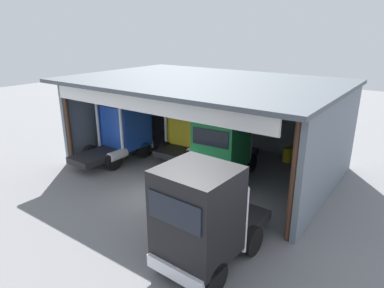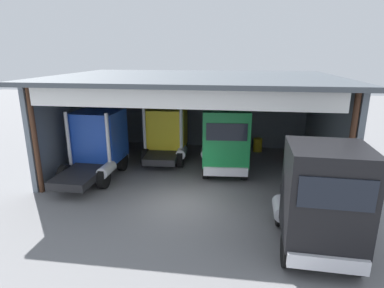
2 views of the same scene
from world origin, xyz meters
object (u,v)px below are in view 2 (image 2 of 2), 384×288
at_px(truck_green_right_bay, 225,140).
at_px(tool_cart, 293,149).
at_px(truck_black_left_bay, 321,200).
at_px(oil_drum, 258,145).
at_px(truck_blue_center_bay, 97,143).
at_px(truck_yellow_center_left_bay, 166,132).

relative_size(truck_green_right_bay, tool_cart, 4.97).
bearing_deg(truck_black_left_bay, oil_drum, -81.61).
distance_m(truck_blue_center_bay, oil_drum, 10.39).
relative_size(truck_yellow_center_left_bay, truck_green_right_bay, 0.90).
bearing_deg(tool_cart, truck_black_left_bay, -95.21).
xyz_separation_m(truck_black_left_bay, oil_drum, (-1.23, 11.26, -1.49)).
bearing_deg(tool_cart, truck_green_right_bay, -139.67).
xyz_separation_m(truck_green_right_bay, truck_black_left_bay, (3.28, -6.85, 0.02)).
bearing_deg(tool_cart, truck_blue_center_bay, -156.84).
relative_size(truck_blue_center_bay, truck_yellow_center_left_bay, 1.15).
distance_m(truck_green_right_bay, oil_drum, 5.08).
height_order(truck_blue_center_bay, truck_black_left_bay, truck_black_left_bay).
relative_size(truck_yellow_center_left_bay, truck_black_left_bay, 0.88).
bearing_deg(oil_drum, tool_cart, -20.65).
distance_m(truck_yellow_center_left_bay, oil_drum, 6.30).
bearing_deg(truck_green_right_bay, truck_blue_center_bay, 4.89).
height_order(oil_drum, tool_cart, tool_cart).
bearing_deg(truck_green_right_bay, truck_black_left_bay, 111.29).
height_order(truck_blue_center_bay, truck_yellow_center_left_bay, truck_blue_center_bay).
bearing_deg(truck_yellow_center_left_bay, truck_black_left_bay, -55.39).
relative_size(truck_black_left_bay, oil_drum, 5.75).
bearing_deg(oil_drum, truck_yellow_center_left_bay, -156.48).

